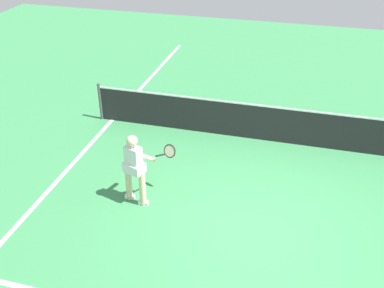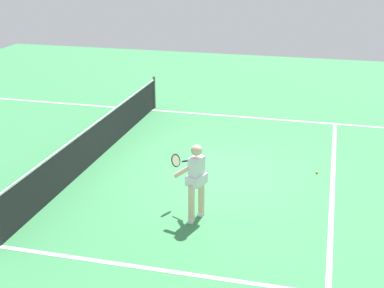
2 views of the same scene
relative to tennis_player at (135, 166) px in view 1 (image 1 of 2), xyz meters
The scene contains 4 objects.
ground_plane 2.56m from the tennis_player, ahead, with size 28.21×28.21×0.00m, color #38844C.
sideline_left_marking 2.15m from the tennis_player, behind, with size 0.10×19.70×0.01m, color white.
court_net 3.98m from the tennis_player, 52.63° to the left, with size 9.41×0.08×1.04m.
tennis_player is the anchor object (origin of this frame).
Camera 1 is at (0.60, -6.59, 5.78)m, focal length 42.31 mm.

